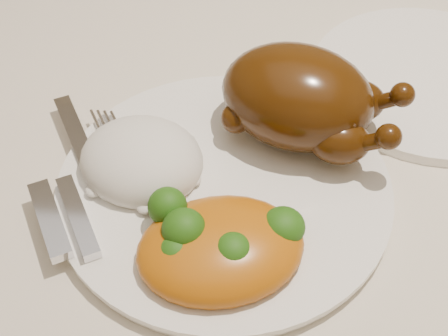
# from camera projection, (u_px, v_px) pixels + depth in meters

# --- Properties ---
(dining_table) EXTENTS (1.60, 0.90, 0.76)m
(dining_table) POSITION_uv_depth(u_px,v_px,m) (290.00, 157.00, 0.72)
(dining_table) COLOR brown
(dining_table) RESTS_ON floor
(tablecloth) EXTENTS (1.73, 1.03, 0.18)m
(tablecloth) POSITION_uv_depth(u_px,v_px,m) (295.00, 110.00, 0.66)
(tablecloth) COLOR beige
(tablecloth) RESTS_ON dining_table
(dinner_plate) EXTENTS (0.31, 0.31, 0.01)m
(dinner_plate) POSITION_uv_depth(u_px,v_px,m) (224.00, 188.00, 0.54)
(dinner_plate) COLOR white
(dinner_plate) RESTS_ON tablecloth
(side_plate) EXTENTS (0.28, 0.28, 0.01)m
(side_plate) POSITION_uv_depth(u_px,v_px,m) (429.00, 78.00, 0.65)
(side_plate) COLOR white
(side_plate) RESTS_ON tablecloth
(roast_chicken) EXTENTS (0.18, 0.14, 0.09)m
(roast_chicken) POSITION_uv_depth(u_px,v_px,m) (301.00, 98.00, 0.55)
(roast_chicken) COLOR #402006
(roast_chicken) RESTS_ON dinner_plate
(rice_mound) EXTENTS (0.13, 0.13, 0.06)m
(rice_mound) POSITION_uv_depth(u_px,v_px,m) (142.00, 161.00, 0.54)
(rice_mound) COLOR white
(rice_mound) RESTS_ON dinner_plate
(mac_and_cheese) EXTENTS (0.15, 0.14, 0.06)m
(mac_and_cheese) POSITION_uv_depth(u_px,v_px,m) (224.00, 245.00, 0.48)
(mac_and_cheese) COLOR #C8610C
(mac_and_cheese) RESTS_ON dinner_plate
(cutlery) EXTENTS (0.09, 0.19, 0.01)m
(cutlery) POSITION_uv_depth(u_px,v_px,m) (72.00, 192.00, 0.52)
(cutlery) COLOR silver
(cutlery) RESTS_ON dinner_plate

